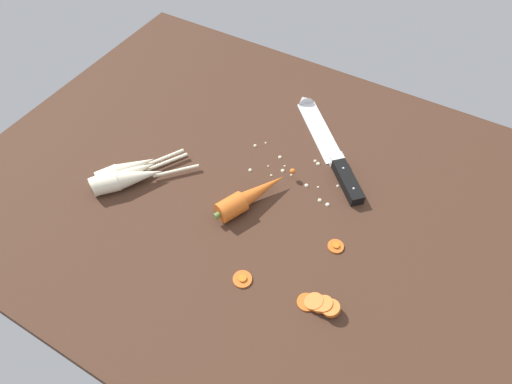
{
  "coord_description": "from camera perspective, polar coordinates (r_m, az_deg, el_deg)",
  "views": [
    {
      "loc": [
        27.88,
        -50.4,
        71.94
      ],
      "look_at": [
        0.0,
        -2.0,
        1.5
      ],
      "focal_mm": 31.35,
      "sensor_mm": 36.0,
      "label": 1
    }
  ],
  "objects": [
    {
      "name": "ground_plane",
      "position": [
        0.94,
        0.61,
        -0.5
      ],
      "size": [
        120.0,
        90.0,
        4.0
      ],
      "primitive_type": "cube",
      "color": "#42281C"
    },
    {
      "name": "whole_carrot",
      "position": [
        0.88,
        -0.78,
        -0.55
      ],
      "size": [
        10.04,
        18.58,
        4.2
      ],
      "color": "#D6601E",
      "rests_on": "ground_plane"
    },
    {
      "name": "chefs_knife",
      "position": [
        1.02,
        8.98,
        6.3
      ],
      "size": [
        26.83,
        27.02,
        4.18
      ],
      "color": "silver",
      "rests_on": "ground_plane"
    },
    {
      "name": "parsnip_mid_right",
      "position": [
        0.96,
        -16.52,
        2.02
      ],
      "size": [
        12.71,
        19.08,
        4.0
      ],
      "color": "beige",
      "rests_on": "ground_plane"
    },
    {
      "name": "parsnip_front",
      "position": [
        0.95,
        -15.99,
        1.62
      ],
      "size": [
        16.42,
        17.6,
        4.0
      ],
      "color": "beige",
      "rests_on": "ground_plane"
    },
    {
      "name": "carrot_slice_stray_mid",
      "position": [
        0.85,
        10.15,
        -6.77
      ],
      "size": [
        3.05,
        3.05,
        0.7
      ],
      "color": "#D6601E",
      "rests_on": "ground_plane"
    },
    {
      "name": "parsnip_mid_left",
      "position": [
        0.97,
        -16.19,
        2.72
      ],
      "size": [
        11.42,
        17.75,
        4.0
      ],
      "color": "beige",
      "rests_on": "ground_plane"
    },
    {
      "name": "carrot_slice_stray_near",
      "position": [
        0.81,
        -1.75,
        -11.0
      ],
      "size": [
        3.46,
        3.46,
        0.7
      ],
      "color": "#D6601E",
      "rests_on": "ground_plane"
    },
    {
      "name": "mince_crumbs",
      "position": [
        0.95,
        5.6,
        2.28
      ],
      "size": [
        22.23,
        10.31,
        0.89
      ],
      "color": "beige",
      "rests_on": "ground_plane"
    },
    {
      "name": "carrot_slice_stack",
      "position": [
        0.79,
        8.0,
        -13.96
      ],
      "size": [
        7.48,
        4.01,
        2.57
      ],
      "color": "#D6601E",
      "rests_on": "ground_plane"
    }
  ]
}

